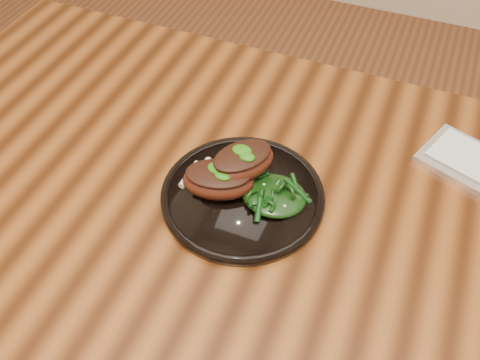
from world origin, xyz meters
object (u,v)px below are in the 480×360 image
object	(u,v)px
plate	(243,195)
lamb_chop_front	(218,179)
desk	(309,249)
greens_heap	(274,193)

from	to	relation	value
plate	lamb_chop_front	xyz separation A→B (m)	(-0.04, -0.01, 0.03)
desk	plate	world-z (taller)	plate
plate	greens_heap	distance (m)	0.06
desk	plate	distance (m)	0.15
lamb_chop_front	desk	bearing A→B (deg)	4.88
desk	lamb_chop_front	world-z (taller)	lamb_chop_front
greens_heap	plate	bearing A→B (deg)	-174.81
greens_heap	desk	bearing A→B (deg)	-0.47
plate	greens_heap	world-z (taller)	greens_heap
plate	lamb_chop_front	distance (m)	0.05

